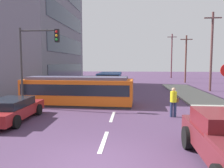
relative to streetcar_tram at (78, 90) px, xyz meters
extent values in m
plane|color=#4A3352|center=(2.79, 0.58, -1.07)|extent=(120.00, 120.00, 0.00)
cube|color=silver|center=(2.79, -7.42, -1.06)|extent=(0.16, 2.40, 0.01)
cube|color=silver|center=(2.79, -3.42, -1.06)|extent=(0.16, 2.40, 0.01)
cube|color=silver|center=(2.79, 6.00, -1.06)|extent=(0.16, 2.40, 0.01)
cube|color=silver|center=(2.79, 12.00, -1.06)|extent=(0.16, 2.40, 0.01)
cube|color=slate|center=(-11.74, 11.02, 5.33)|extent=(15.74, 16.17, 12.80)
cube|color=#2D3847|center=(-3.84, 11.02, 0.85)|extent=(0.06, 13.75, 1.92)
cube|color=#2D3847|center=(-3.84, 11.02, 4.05)|extent=(0.06, 13.75, 1.92)
cube|color=#2D3847|center=(-3.84, 11.02, 7.25)|extent=(0.06, 13.75, 1.92)
cube|color=orange|center=(0.00, 0.00, -0.06)|extent=(7.97, 2.79, 1.71)
cube|color=#2D2D2D|center=(0.00, 0.00, -0.99)|extent=(7.81, 2.66, 0.15)
cube|color=#4F4B63|center=(0.00, 0.00, 0.90)|extent=(7.17, 2.38, 0.20)
cube|color=#1E232D|center=(0.00, 0.00, 0.14)|extent=(7.65, 2.82, 0.75)
cube|color=#305697|center=(1.39, 9.75, 0.03)|extent=(2.61, 5.98, 1.59)
cube|color=black|center=(1.45, 6.83, 0.27)|extent=(2.25, 0.16, 0.96)
cube|color=black|center=(1.39, 9.75, 0.32)|extent=(2.63, 5.09, 0.64)
cylinder|color=black|center=(1.43, 7.85, -0.62)|extent=(2.57, 0.95, 0.90)
cylinder|color=black|center=(1.36, 11.65, -0.62)|extent=(2.57, 0.95, 0.90)
cylinder|color=navy|center=(6.11, -3.15, -0.64)|extent=(0.16, 0.16, 0.85)
cylinder|color=navy|center=(6.31, -3.15, -0.64)|extent=(0.16, 0.16, 0.85)
cylinder|color=yellow|center=(6.21, -3.15, 0.08)|extent=(0.36, 0.36, 0.60)
sphere|color=tan|center=(6.21, -3.15, 0.49)|extent=(0.22, 0.22, 0.22)
cube|color=brown|center=(6.43, -3.10, -0.12)|extent=(0.20, 0.22, 0.24)
cylinder|color=black|center=(5.86, -7.87, -0.67)|extent=(0.28, 0.80, 0.80)
cube|color=maroon|center=(-2.43, -4.76, -0.55)|extent=(1.92, 4.58, 0.55)
cube|color=black|center=(-2.42, -4.91, -0.08)|extent=(1.72, 2.54, 0.40)
cylinder|color=black|center=(-3.36, -3.43, -0.75)|extent=(0.24, 0.65, 0.64)
cylinder|color=black|center=(-1.56, -3.38, -0.75)|extent=(0.24, 0.65, 0.64)
cylinder|color=black|center=(-1.49, -6.09, -0.75)|extent=(0.24, 0.65, 0.64)
cylinder|color=#333333|center=(-3.56, -1.33, 1.62)|extent=(0.14, 0.14, 5.37)
cylinder|color=#333333|center=(-2.30, -1.33, 4.10)|extent=(2.52, 0.10, 0.10)
cube|color=black|center=(-1.04, -1.33, 3.75)|extent=(0.28, 0.24, 0.84)
sphere|color=red|center=(-1.04, -1.46, 4.00)|extent=(0.16, 0.16, 0.16)
sphere|color=gold|center=(-1.04, -1.46, 3.75)|extent=(0.16, 0.16, 0.16)
sphere|color=green|center=(-1.04, -1.46, 3.50)|extent=(0.16, 0.16, 0.16)
cylinder|color=brown|center=(12.33, 8.96, 3.11)|extent=(0.24, 0.24, 8.35)
cube|color=brown|center=(12.33, 8.96, 6.68)|extent=(1.80, 0.12, 0.12)
cylinder|color=brown|center=(12.07, 19.10, 2.51)|extent=(0.24, 0.24, 7.15)
cube|color=brown|center=(12.07, 19.10, 5.48)|extent=(1.80, 0.12, 0.12)
cylinder|color=brown|center=(11.75, 29.40, 3.27)|extent=(0.24, 0.24, 8.67)
cube|color=brown|center=(11.75, 29.40, 7.00)|extent=(1.80, 0.12, 0.12)
camera|label=1|loc=(3.84, -15.80, 2.00)|focal=35.74mm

